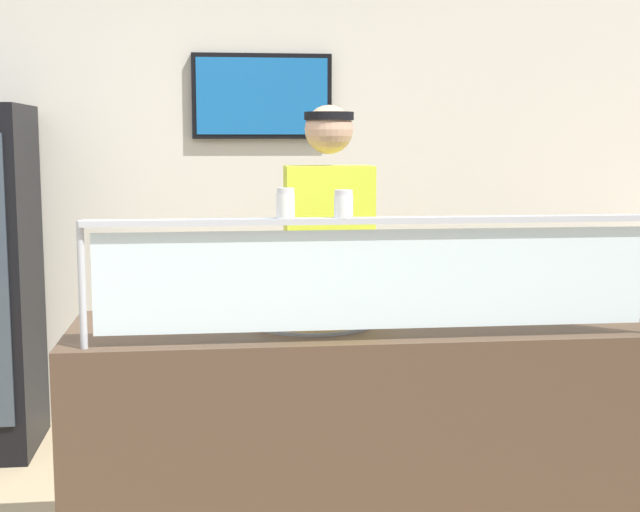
# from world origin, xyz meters

# --- Properties ---
(ground_plane) EXTENTS (12.00, 12.00, 0.00)m
(ground_plane) POSITION_xyz_m (1.05, 1.00, 0.00)
(ground_plane) COLOR tan
(ground_plane) RESTS_ON ground
(shop_rear_unit) EXTENTS (6.50, 0.13, 2.70)m
(shop_rear_unit) POSITION_xyz_m (1.05, 2.35, 1.36)
(shop_rear_unit) COLOR silver
(shop_rear_unit) RESTS_ON ground
(serving_counter) EXTENTS (2.10, 0.70, 0.95)m
(serving_counter) POSITION_xyz_m (1.05, 0.35, 0.47)
(serving_counter) COLOR #4C3828
(serving_counter) RESTS_ON ground
(sneeze_guard) EXTENTS (1.92, 0.06, 0.41)m
(sneeze_guard) POSITION_xyz_m (1.05, 0.06, 1.21)
(sneeze_guard) COLOR #B2B5BC
(sneeze_guard) RESTS_ON serving_counter
(pizza_tray) EXTENTS (0.45, 0.45, 0.04)m
(pizza_tray) POSITION_xyz_m (0.87, 0.36, 0.97)
(pizza_tray) COLOR #9EA0A8
(pizza_tray) RESTS_ON serving_counter
(pizza_server) EXTENTS (0.10, 0.29, 0.01)m
(pizza_server) POSITION_xyz_m (0.85, 0.34, 0.99)
(pizza_server) COLOR #ADAFB7
(pizza_server) RESTS_ON pizza_tray
(parmesan_shaker) EXTENTS (0.06, 0.06, 0.10)m
(parmesan_shaker) POSITION_xyz_m (0.75, 0.06, 1.40)
(parmesan_shaker) COLOR white
(parmesan_shaker) RESTS_ON sneeze_guard
(pepper_flake_shaker) EXTENTS (0.06, 0.06, 0.09)m
(pepper_flake_shaker) POSITION_xyz_m (0.94, 0.06, 1.40)
(pepper_flake_shaker) COLOR white
(pepper_flake_shaker) RESTS_ON sneeze_guard
(worker_figure) EXTENTS (0.41, 0.50, 1.76)m
(worker_figure) POSITION_xyz_m (1.02, 1.04, 1.01)
(worker_figure) COLOR #23232D
(worker_figure) RESTS_ON ground
(prep_shelf) EXTENTS (0.70, 0.55, 0.83)m
(prep_shelf) POSITION_xyz_m (2.77, 1.86, 0.42)
(prep_shelf) COLOR #B7BABF
(prep_shelf) RESTS_ON ground
(pizza_box_stack) EXTENTS (0.44, 0.43, 0.13)m
(pizza_box_stack) POSITION_xyz_m (2.77, 1.86, 0.90)
(pizza_box_stack) COLOR tan
(pizza_box_stack) RESTS_ON prep_shelf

